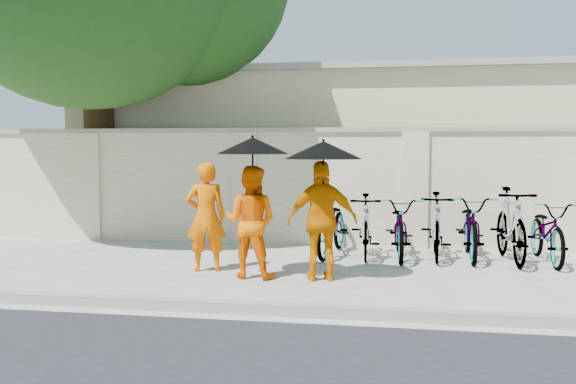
# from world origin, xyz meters

# --- Properties ---
(ground) EXTENTS (80.00, 80.00, 0.00)m
(ground) POSITION_xyz_m (0.00, 0.00, 0.00)
(ground) COLOR beige
(kerb) EXTENTS (40.00, 0.16, 0.12)m
(kerb) POSITION_xyz_m (0.00, -1.70, 0.06)
(kerb) COLOR gray
(kerb) RESTS_ON ground
(compound_wall) EXTENTS (20.00, 0.30, 2.00)m
(compound_wall) POSITION_xyz_m (1.00, 3.20, 1.00)
(compound_wall) COLOR beige
(compound_wall) RESTS_ON ground
(building_behind) EXTENTS (14.00, 6.00, 3.20)m
(building_behind) POSITION_xyz_m (2.00, 7.00, 1.60)
(building_behind) COLOR beige
(building_behind) RESTS_ON ground
(monk_left) EXTENTS (0.64, 0.52, 1.53)m
(monk_left) POSITION_xyz_m (-0.92, 0.46, 0.77)
(monk_left) COLOR #EE6600
(monk_left) RESTS_ON ground
(monk_center) EXTENTS (0.79, 0.65, 1.49)m
(monk_center) POSITION_xyz_m (-0.20, 0.13, 0.75)
(monk_center) COLOR #FF6600
(monk_center) RESTS_ON ground
(parasol_center) EXTENTS (0.96, 0.96, 1.02)m
(parasol_center) POSITION_xyz_m (-0.15, 0.05, 1.76)
(parasol_center) COLOR black
(parasol_center) RESTS_ON ground
(monk_right) EXTENTS (0.98, 0.60, 1.56)m
(monk_right) POSITION_xyz_m (0.76, 0.12, 0.78)
(monk_right) COLOR orange
(monk_right) RESTS_ON ground
(parasol_right) EXTENTS (1.00, 1.00, 0.93)m
(parasol_right) POSITION_xyz_m (0.78, 0.04, 1.70)
(parasol_right) COLOR black
(parasol_right) RESTS_ON ground
(bike_0) EXTENTS (0.84, 1.94, 0.99)m
(bike_0) POSITION_xyz_m (0.68, 2.11, 0.50)
(bike_0) COLOR gray
(bike_0) RESTS_ON ground
(bike_1) EXTENTS (0.57, 1.69, 1.00)m
(bike_1) POSITION_xyz_m (1.22, 1.94, 0.50)
(bike_1) COLOR gray
(bike_1) RESTS_ON ground
(bike_2) EXTENTS (0.71, 1.87, 0.97)m
(bike_2) POSITION_xyz_m (1.77, 1.99, 0.49)
(bike_2) COLOR gray
(bike_2) RESTS_ON ground
(bike_3) EXTENTS (0.53, 1.73, 1.03)m
(bike_3) POSITION_xyz_m (2.31, 2.02, 0.52)
(bike_3) COLOR gray
(bike_3) RESTS_ON ground
(bike_4) EXTENTS (0.71, 1.93, 1.00)m
(bike_4) POSITION_xyz_m (2.85, 2.12, 0.50)
(bike_4) COLOR gray
(bike_4) RESTS_ON ground
(bike_5) EXTENTS (0.64, 1.91, 1.13)m
(bike_5) POSITION_xyz_m (3.40, 1.89, 0.56)
(bike_5) COLOR gray
(bike_5) RESTS_ON ground
(bike_6) EXTENTS (0.70, 1.82, 0.95)m
(bike_6) POSITION_xyz_m (3.94, 1.94, 0.47)
(bike_6) COLOR gray
(bike_6) RESTS_ON ground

